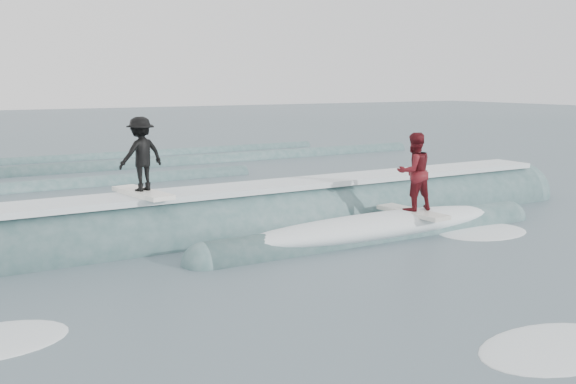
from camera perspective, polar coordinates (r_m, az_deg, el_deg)
ground at (r=12.49m, az=9.06°, el=-7.63°), size 160.00×160.00×0.00m
breaking_wave at (r=16.26m, az=-0.48°, el=-3.22°), size 20.53×3.88×2.20m
surfer_black at (r=14.82m, az=-12.92°, el=3.01°), size 1.21×2.07×1.77m
surfer_red at (r=15.98m, az=11.12°, el=1.51°), size 0.99×2.04×2.02m
whitewater at (r=12.29m, az=15.79°, el=-8.19°), size 14.96×7.16×0.10m
far_swells at (r=28.06m, az=-14.83°, el=1.91°), size 33.47×8.65×0.80m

